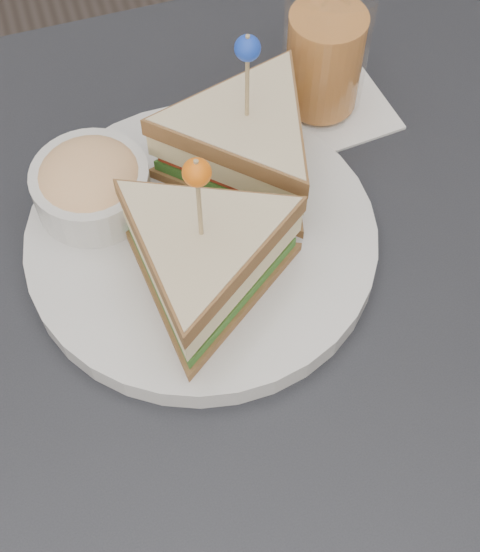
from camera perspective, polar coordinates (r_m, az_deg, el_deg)
The scene contains 4 objects.
ground_plane at distance 1.34m, azimuth -0.29°, elevation -18.89°, with size 3.50×3.50×0.00m, color #3F3833.
table at distance 0.70m, azimuth -0.53°, elevation -6.36°, with size 0.80×0.80×0.75m.
plate_meal at distance 0.63m, azimuth -2.47°, elevation 5.11°, with size 0.34×0.33×0.18m.
drink_set at distance 0.73m, azimuth 6.36°, elevation 16.45°, with size 0.14×0.14×0.16m.
Camera 1 is at (-0.09, -0.29, 1.30)m, focal length 50.00 mm.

